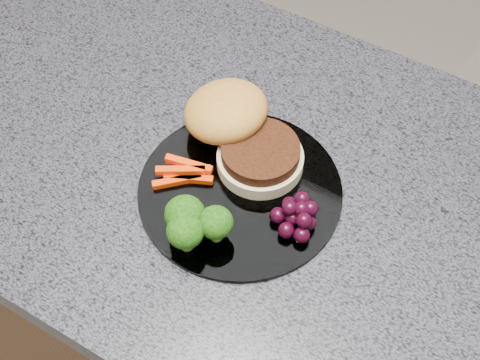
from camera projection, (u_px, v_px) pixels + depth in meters
name	position (u px, v px, depth m)	size (l,w,h in m)	color
island_cabinet	(284.00, 339.00, 1.23)	(1.20, 0.60, 0.86)	#52301C
countertop	(303.00, 205.00, 0.86)	(1.20, 0.60, 0.04)	#4A4953
plate	(240.00, 191.00, 0.85)	(0.26, 0.26, 0.01)	white
burger	(238.00, 129.00, 0.87)	(0.19, 0.15, 0.06)	beige
carrot_sticks	(184.00, 173.00, 0.85)	(0.07, 0.07, 0.02)	#F73904
broccoli	(193.00, 222.00, 0.78)	(0.08, 0.07, 0.06)	#4F7E2D
grape_bunch	(298.00, 215.00, 0.80)	(0.06, 0.06, 0.03)	black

